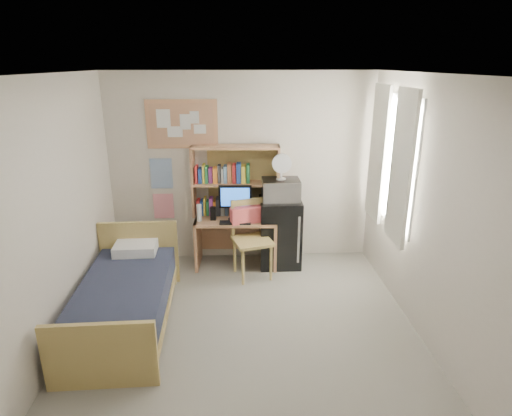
{
  "coord_description": "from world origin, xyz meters",
  "views": [
    {
      "loc": [
        -0.07,
        -3.65,
        2.69
      ],
      "look_at": [
        0.16,
        1.2,
        1.03
      ],
      "focal_mm": 30.0,
      "sensor_mm": 36.0,
      "label": 1
    }
  ],
  "objects_px": {
    "bulletin_board": "(182,124)",
    "monitor": "(235,203)",
    "mini_fridge": "(280,232)",
    "bed": "(125,304)",
    "desk_fan": "(281,168)",
    "desk": "(236,241)",
    "speaker_left": "(213,214)",
    "speaker_right": "(258,214)",
    "microwave": "(281,190)",
    "desk_chair": "(252,240)"
  },
  "relations": [
    {
      "from": "monitor",
      "to": "speaker_left",
      "type": "height_order",
      "value": "monitor"
    },
    {
      "from": "bed",
      "to": "speaker_right",
      "type": "distance_m",
      "value": 2.07
    },
    {
      "from": "microwave",
      "to": "desk_fan",
      "type": "distance_m",
      "value": 0.3
    },
    {
      "from": "mini_fridge",
      "to": "bed",
      "type": "xyz_separation_m",
      "value": [
        -1.8,
        -1.42,
        -0.22
      ]
    },
    {
      "from": "desk_fan",
      "to": "bulletin_board",
      "type": "bearing_deg",
      "value": 166.96
    },
    {
      "from": "bulletin_board",
      "to": "desk_fan",
      "type": "distance_m",
      "value": 1.43
    },
    {
      "from": "desk_chair",
      "to": "speaker_left",
      "type": "distance_m",
      "value": 0.66
    },
    {
      "from": "desk_fan",
      "to": "mini_fridge",
      "type": "bearing_deg",
      "value": 90.0
    },
    {
      "from": "desk",
      "to": "desk_chair",
      "type": "relative_size",
      "value": 1.08
    },
    {
      "from": "mini_fridge",
      "to": "bulletin_board",
      "type": "bearing_deg",
      "value": 167.8
    },
    {
      "from": "mini_fridge",
      "to": "monitor",
      "type": "height_order",
      "value": "monitor"
    },
    {
      "from": "desk",
      "to": "mini_fridge",
      "type": "distance_m",
      "value": 0.62
    },
    {
      "from": "speaker_left",
      "to": "microwave",
      "type": "xyz_separation_m",
      "value": [
        0.91,
        0.03,
        0.31
      ]
    },
    {
      "from": "desk_chair",
      "to": "mini_fridge",
      "type": "xyz_separation_m",
      "value": [
        0.39,
        0.36,
        -0.04
      ]
    },
    {
      "from": "bulletin_board",
      "to": "speaker_right",
      "type": "distance_m",
      "value": 1.55
    },
    {
      "from": "desk",
      "to": "monitor",
      "type": "xyz_separation_m",
      "value": [
        -0.0,
        -0.06,
        0.57
      ]
    },
    {
      "from": "bulletin_board",
      "to": "speaker_left",
      "type": "distance_m",
      "value": 1.25
    },
    {
      "from": "speaker_left",
      "to": "speaker_right",
      "type": "bearing_deg",
      "value": -0.0
    },
    {
      "from": "bulletin_board",
      "to": "desk_chair",
      "type": "relative_size",
      "value": 0.92
    },
    {
      "from": "monitor",
      "to": "desk_fan",
      "type": "distance_m",
      "value": 0.77
    },
    {
      "from": "speaker_right",
      "to": "desk_fan",
      "type": "distance_m",
      "value": 0.69
    },
    {
      "from": "speaker_left",
      "to": "desk_fan",
      "type": "height_order",
      "value": "desk_fan"
    },
    {
      "from": "bed",
      "to": "mini_fridge",
      "type": "bearing_deg",
      "value": 36.74
    },
    {
      "from": "mini_fridge",
      "to": "microwave",
      "type": "xyz_separation_m",
      "value": [
        -0.0,
        -0.02,
        0.61
      ]
    },
    {
      "from": "bulletin_board",
      "to": "mini_fridge",
      "type": "relative_size",
      "value": 1.0
    },
    {
      "from": "mini_fridge",
      "to": "microwave",
      "type": "height_order",
      "value": "microwave"
    },
    {
      "from": "bulletin_board",
      "to": "monitor",
      "type": "distance_m",
      "value": 1.26
    },
    {
      "from": "bulletin_board",
      "to": "speaker_left",
      "type": "bearing_deg",
      "value": -40.41
    },
    {
      "from": "bed",
      "to": "speaker_left",
      "type": "bearing_deg",
      "value": 55.42
    },
    {
      "from": "desk",
      "to": "monitor",
      "type": "relative_size",
      "value": 2.38
    },
    {
      "from": "speaker_right",
      "to": "desk_fan",
      "type": "xyz_separation_m",
      "value": [
        0.31,
        0.06,
        0.61
      ]
    },
    {
      "from": "mini_fridge",
      "to": "speaker_right",
      "type": "xyz_separation_m",
      "value": [
        -0.31,
        -0.08,
        0.3
      ]
    },
    {
      "from": "bulletin_board",
      "to": "bed",
      "type": "xyz_separation_m",
      "value": [
        -0.5,
        -1.7,
        -1.67
      ]
    },
    {
      "from": "bulletin_board",
      "to": "desk",
      "type": "height_order",
      "value": "bulletin_board"
    },
    {
      "from": "desk",
      "to": "desk_chair",
      "type": "distance_m",
      "value": 0.45
    },
    {
      "from": "bed",
      "to": "monitor",
      "type": "relative_size",
      "value": 4.0
    },
    {
      "from": "monitor",
      "to": "speaker_right",
      "type": "distance_m",
      "value": 0.33
    },
    {
      "from": "desk_fan",
      "to": "bed",
      "type": "bearing_deg",
      "value": -141.99
    },
    {
      "from": "monitor",
      "to": "speaker_right",
      "type": "relative_size",
      "value": 2.66
    },
    {
      "from": "bulletin_board",
      "to": "desk_fan",
      "type": "relative_size",
      "value": 2.98
    },
    {
      "from": "desk",
      "to": "desk_fan",
      "type": "bearing_deg",
      "value": 0.77
    },
    {
      "from": "bed",
      "to": "bulletin_board",
      "type": "bearing_deg",
      "value": 72.01
    },
    {
      "from": "speaker_left",
      "to": "bulletin_board",
      "type": "bearing_deg",
      "value": 141.99
    },
    {
      "from": "desk",
      "to": "mini_fridge",
      "type": "relative_size",
      "value": 1.17
    },
    {
      "from": "bed",
      "to": "desk_fan",
      "type": "height_order",
      "value": "desk_fan"
    },
    {
      "from": "speaker_right",
      "to": "speaker_left",
      "type": "bearing_deg",
      "value": 180.0
    },
    {
      "from": "mini_fridge",
      "to": "speaker_left",
      "type": "xyz_separation_m",
      "value": [
        -0.91,
        -0.05,
        0.3
      ]
    },
    {
      "from": "monitor",
      "to": "desk",
      "type": "bearing_deg",
      "value": 90.0
    },
    {
      "from": "bulletin_board",
      "to": "monitor",
      "type": "relative_size",
      "value": 2.04
    },
    {
      "from": "desk",
      "to": "mini_fridge",
      "type": "height_order",
      "value": "mini_fridge"
    }
  ]
}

